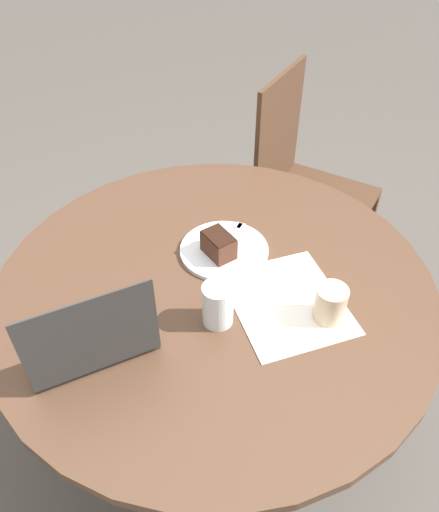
{
  "coord_description": "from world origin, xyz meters",
  "views": [
    {
      "loc": [
        0.92,
        -0.24,
        1.69
      ],
      "look_at": [
        -0.06,
        0.03,
        0.77
      ],
      "focal_mm": 35.0,
      "sensor_mm": 36.0,
      "label": 1
    }
  ],
  "objects_px": {
    "chair": "(302,189)",
    "plate": "(224,250)",
    "coffee_glass": "(330,304)",
    "laptop": "(90,336)"
  },
  "relations": [
    {
      "from": "chair",
      "to": "laptop",
      "type": "relative_size",
      "value": 2.97
    },
    {
      "from": "coffee_glass",
      "to": "laptop",
      "type": "xyz_separation_m",
      "value": [
        -0.06,
        -0.58,
        -0.0
      ]
    },
    {
      "from": "chair",
      "to": "laptop",
      "type": "distance_m",
      "value": 1.21
    },
    {
      "from": "coffee_glass",
      "to": "chair",
      "type": "bearing_deg",
      "value": 160.09
    },
    {
      "from": "plate",
      "to": "laptop",
      "type": "height_order",
      "value": "laptop"
    },
    {
      "from": "chair",
      "to": "laptop",
      "type": "xyz_separation_m",
      "value": [
        0.78,
        -0.88,
        0.28
      ]
    },
    {
      "from": "plate",
      "to": "coffee_glass",
      "type": "bearing_deg",
      "value": 31.11
    },
    {
      "from": "coffee_glass",
      "to": "plate",
      "type": "bearing_deg",
      "value": -148.89
    },
    {
      "from": "chair",
      "to": "plate",
      "type": "relative_size",
      "value": 3.77
    },
    {
      "from": "chair",
      "to": "laptop",
      "type": "height_order",
      "value": "laptop"
    }
  ]
}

